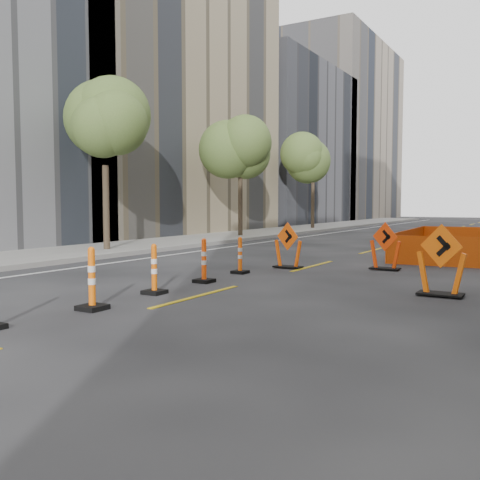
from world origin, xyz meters
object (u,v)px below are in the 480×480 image
Objects in this scene: channelizer_5 at (154,269)px; channelizer_7 at (240,255)px; chevron_sign_left at (288,245)px; chevron_sign_right at (441,260)px; chevron_sign_center at (385,246)px; channelizer_4 at (92,278)px; channelizer_6 at (204,260)px.

channelizer_7 is at bearing 91.68° from channelizer_5.
chevron_sign_right reaches higher than chevron_sign_left.
chevron_sign_center is 4.26m from chevron_sign_right.
chevron_sign_right reaches higher than channelizer_7.
channelizer_4 is 5.57m from channelizer_7.
chevron_sign_center reaches higher than channelizer_5.
channelizer_6 reaches higher than channelizer_5.
chevron_sign_center is at bearing 64.60° from channelizer_5.
channelizer_6 is at bearing -80.84° from chevron_sign_left.
chevron_sign_left is 2.74m from chevron_sign_center.
chevron_sign_left is at bearing 84.54° from channelizer_5.
chevron_sign_left reaches higher than channelizer_4.
channelizer_4 is 1.07× the size of channelizer_5.
chevron_sign_center is at bearing 40.70° from channelizer_7.
channelizer_6 is 1.07× the size of channelizer_7.
channelizer_6 is 0.80× the size of chevron_sign_left.
chevron_sign_left is (0.53, 3.54, 0.14)m from channelizer_6.
channelizer_7 is at bearing 92.36° from channelizer_4.
chevron_sign_center reaches higher than channelizer_7.
channelizer_4 is at bearing -75.45° from chevron_sign_left.
channelizer_5 is 5.42m from chevron_sign_left.
chevron_sign_center reaches higher than chevron_sign_left.
chevron_sign_center is (2.93, 8.28, 0.11)m from channelizer_4.
channelizer_5 is 3.71m from channelizer_7.
channelizer_6 is at bearing -153.66° from chevron_sign_right.
channelizer_7 is at bearing -173.67° from chevron_sign_right.
channelizer_4 is 3.71m from channelizer_6.
channelizer_6 is 5.51m from chevron_sign_center.
chevron_sign_left is at bearing 86.88° from channelizer_4.
chevron_sign_right reaches higher than chevron_sign_center.
channelizer_7 is (-0.23, 5.56, -0.07)m from channelizer_4.
channelizer_7 is at bearing 92.92° from channelizer_6.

